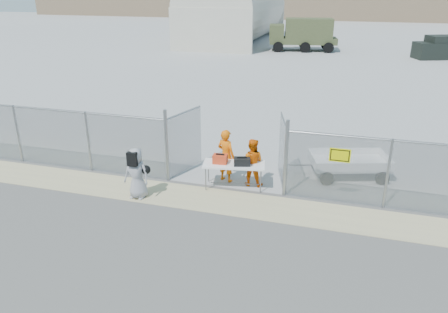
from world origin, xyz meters
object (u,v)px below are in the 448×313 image
(utility_trailer, at_px, (349,165))
(security_worker_right, at_px, (252,162))
(security_worker_left, at_px, (226,156))
(folding_table, at_px, (234,175))
(visitor, at_px, (137,173))

(utility_trailer, bearing_deg, security_worker_right, -168.72)
(security_worker_left, xyz_separation_m, security_worker_right, (0.91, -0.08, -0.10))
(security_worker_left, distance_m, security_worker_right, 0.92)
(folding_table, distance_m, utility_trailer, 4.14)
(folding_table, bearing_deg, security_worker_left, 121.46)
(security_worker_right, relative_size, visitor, 0.99)
(folding_table, relative_size, security_worker_left, 1.09)
(utility_trailer, bearing_deg, visitor, -167.56)
(security_worker_left, relative_size, security_worker_right, 1.13)
(security_worker_left, xyz_separation_m, utility_trailer, (4.00, 1.61, -0.50))
(security_worker_right, height_order, visitor, visitor)
(security_worker_left, bearing_deg, security_worker_right, -163.43)
(folding_table, distance_m, security_worker_left, 0.77)
(folding_table, relative_size, utility_trailer, 0.58)
(folding_table, bearing_deg, security_worker_right, 23.67)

